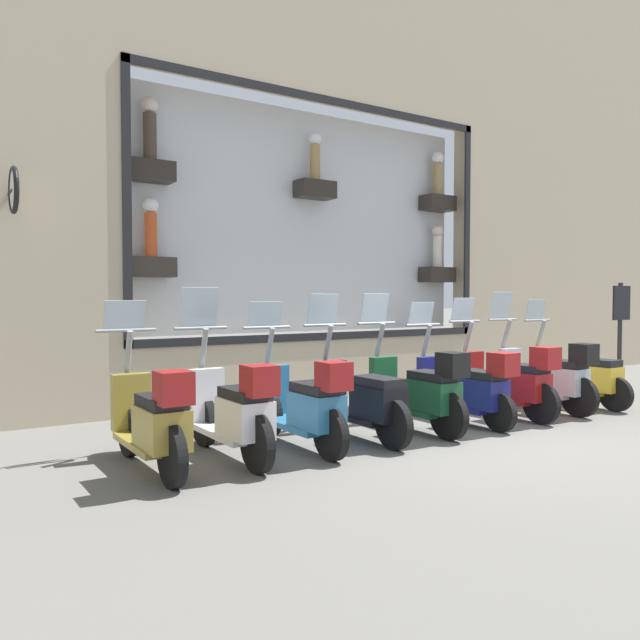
# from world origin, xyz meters

# --- Properties ---
(ground_plane) EXTENTS (120.00, 120.00, 0.00)m
(ground_plane) POSITION_xyz_m (0.00, 0.00, 0.00)
(ground_plane) COLOR #66635E
(building_facade) EXTENTS (1.20, 36.00, 10.10)m
(building_facade) POSITION_xyz_m (3.60, 0.00, 5.19)
(building_facade) COLOR tan
(building_facade) RESTS_ON ground_plane
(scooter_yellow_0) EXTENTS (1.80, 0.61, 1.58)m
(scooter_yellow_0) POSITION_xyz_m (0.67, -2.73, 0.43)
(scooter_yellow_0) COLOR black
(scooter_yellow_0) RESTS_ON ground_plane
(scooter_silver_1) EXTENTS (1.81, 0.61, 1.70)m
(scooter_silver_1) POSITION_xyz_m (0.62, -1.92, 0.49)
(scooter_silver_1) COLOR black
(scooter_silver_1) RESTS_ON ground_plane
(scooter_red_2) EXTENTS (1.81, 0.60, 1.61)m
(scooter_red_2) POSITION_xyz_m (0.62, -1.11, 0.48)
(scooter_red_2) COLOR black
(scooter_red_2) RESTS_ON ground_plane
(scooter_navy_3) EXTENTS (1.79, 0.60, 1.55)m
(scooter_navy_3) POSITION_xyz_m (0.60, -0.30, 0.46)
(scooter_navy_3) COLOR black
(scooter_navy_3) RESTS_ON ground_plane
(scooter_green_4) EXTENTS (1.81, 0.60, 1.67)m
(scooter_green_4) POSITION_xyz_m (0.62, 0.51, 0.49)
(scooter_green_4) COLOR black
(scooter_green_4) RESTS_ON ground_plane
(scooter_black_5) EXTENTS (1.81, 0.60, 1.66)m
(scooter_black_5) POSITION_xyz_m (0.68, 1.32, 0.44)
(scooter_black_5) COLOR black
(scooter_black_5) RESTS_ON ground_plane
(scooter_teal_6) EXTENTS (1.80, 0.61, 1.57)m
(scooter_teal_6) POSITION_xyz_m (0.61, 2.13, 0.48)
(scooter_teal_6) COLOR black
(scooter_teal_6) RESTS_ON ground_plane
(scooter_white_7) EXTENTS (1.81, 0.61, 1.73)m
(scooter_white_7) POSITION_xyz_m (0.62, 2.94, 0.49)
(scooter_white_7) COLOR black
(scooter_white_7) RESTS_ON ground_plane
(scooter_olive_8) EXTENTS (1.81, 0.60, 1.59)m
(scooter_olive_8) POSITION_xyz_m (0.62, 3.75, 0.49)
(scooter_olive_8) COLOR black
(scooter_olive_8) RESTS_ON ground_plane
(shop_sign_post) EXTENTS (0.36, 0.45, 1.85)m
(shop_sign_post) POSITION_xyz_m (0.83, -3.99, 1.01)
(shop_sign_post) COLOR #232326
(shop_sign_post) RESTS_ON ground_plane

